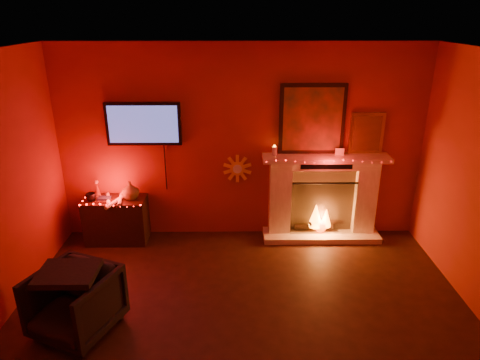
# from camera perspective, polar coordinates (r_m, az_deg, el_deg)

# --- Properties ---
(room) EXTENTS (5.00, 5.00, 5.00)m
(room) POSITION_cam_1_polar(r_m,az_deg,el_deg) (3.55, 0.62, -6.86)
(room) COLOR black
(room) RESTS_ON ground
(floor) EXTENTS (5.00, 5.00, 0.00)m
(floor) POSITION_cam_1_polar(r_m,az_deg,el_deg) (4.36, 0.55, -22.69)
(floor) COLOR black
(floor) RESTS_ON ground
(fireplace) EXTENTS (1.72, 0.40, 2.18)m
(fireplace) POSITION_cam_1_polar(r_m,az_deg,el_deg) (6.10, 10.92, -1.20)
(fireplace) COLOR #F0DECA
(fireplace) RESTS_ON floor
(tv) EXTENTS (1.00, 0.07, 1.24)m
(tv) POSITION_cam_1_polar(r_m,az_deg,el_deg) (5.88, -12.74, 7.29)
(tv) COLOR black
(tv) RESTS_ON room
(sunburst_clock) EXTENTS (0.40, 0.03, 0.40)m
(sunburst_clock) POSITION_cam_1_polar(r_m,az_deg,el_deg) (5.96, -0.35, 1.52)
(sunburst_clock) COLOR #F9A433
(sunburst_clock) RESTS_ON room
(console_table) EXTENTS (0.84, 0.56, 0.89)m
(console_table) POSITION_cam_1_polar(r_m,az_deg,el_deg) (6.24, -16.09, -4.83)
(console_table) COLOR black
(console_table) RESTS_ON floor
(armchair) EXTENTS (0.97, 0.98, 0.68)m
(armchair) POSITION_cam_1_polar(r_m,az_deg,el_deg) (4.72, -21.15, -14.97)
(armchair) COLOR black
(armchair) RESTS_ON floor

